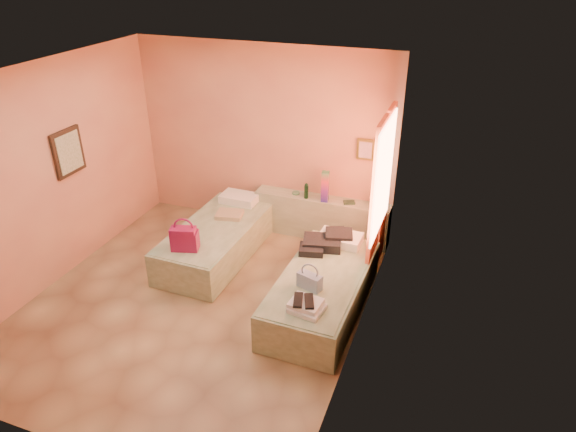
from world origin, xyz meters
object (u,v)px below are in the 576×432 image
headboard_ledge (321,218)px  bed_right (322,292)px  towel_stack (307,307)px  bed_left (217,241)px  green_book (349,202)px  blue_handbag (310,281)px  magenta_handbag (185,238)px  water_bottle (306,191)px  flower_vase (375,201)px

headboard_ledge → bed_right: headboard_ledge is taller
bed_right → towel_stack: 0.75m
bed_left → green_book: bearing=33.4°
headboard_ledge → blue_handbag: 2.06m
magenta_handbag → water_bottle: bearing=40.8°
bed_left → bed_right: bearing=-18.9°
bed_left → blue_handbag: (1.69, -0.94, 0.34)m
green_book → magenta_handbag: bearing=-155.3°
flower_vase → magenta_handbag: bearing=-141.7°
bed_right → water_bottle: (-0.75, 1.63, 0.51)m
water_bottle → magenta_handbag: 1.99m
flower_vase → bed_right: bearing=-99.6°
bed_right → magenta_handbag: size_ratio=5.87×
blue_handbag → towel_stack: bearing=-58.4°
bed_left → headboard_ledge: bearing=41.8°
flower_vase → blue_handbag: flower_vase is taller
headboard_ledge → flower_vase: 0.92m
bed_right → water_bottle: 1.86m
green_book → flower_vase: size_ratio=0.66×
headboard_ledge → bed_right: bearing=-72.8°
bed_right → towel_stack: (0.03, -0.69, 0.30)m
headboard_ledge → water_bottle: water_bottle is taller
water_bottle → headboard_ledge: bearing=17.8°
bed_right → towel_stack: size_ratio=5.71×
green_book → magenta_handbag: 2.43m
green_book → headboard_ledge: bearing=157.3°
blue_handbag → towel_stack: size_ratio=0.82×
bed_right → flower_vase: flower_vase is taller
bed_left → blue_handbag: size_ratio=6.99×
bed_left → blue_handbag: 1.96m
headboard_ledge → magenta_handbag: magenta_handbag is taller
magenta_handbag → headboard_ledge: bearing=36.9°
water_bottle → towel_stack: bearing=-71.4°
bed_right → water_bottle: size_ratio=8.90×
water_bottle → blue_handbag: water_bottle is taller
water_bottle → green_book: bearing=4.7°
flower_vase → towel_stack: bearing=-96.1°
towel_stack → green_book: bearing=93.3°
flower_vase → blue_handbag: size_ratio=0.87×
water_bottle → green_book: (0.64, 0.05, -0.10)m
bed_right → towel_stack: bearing=-86.1°
headboard_ledge → blue_handbag: (0.46, -1.99, 0.27)m
flower_vase → magenta_handbag: size_ratio=0.73×
flower_vase → blue_handbag: (-0.35, -1.92, -0.18)m
bed_left → magenta_handbag: size_ratio=5.87×
magenta_handbag → bed_left: bearing=67.7°
magenta_handbag → green_book: bearing=28.8°
headboard_ledge → bed_right: 1.78m
magenta_handbag → towel_stack: 1.98m
bed_right → green_book: size_ratio=12.32×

